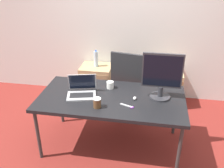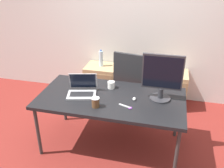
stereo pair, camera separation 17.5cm
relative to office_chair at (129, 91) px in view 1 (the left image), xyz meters
The scene contains 13 objects.
ground_plane 0.87m from the office_chair, 100.28° to the right, with size 14.00×14.00×0.00m, color maroon.
wall_back 1.14m from the office_chair, 101.56° to the left, with size 10.00×0.05×2.60m.
desk 0.83m from the office_chair, 100.28° to the right, with size 1.72×0.88×0.71m.
office_chair is the anchor object (origin of this frame).
cabinet_left 0.75m from the office_chair, 144.82° to the left, with size 0.51×0.43×0.58m.
cabinet_right 0.70m from the office_chair, 38.11° to the left, with size 0.51×0.43×0.58m.
water_bottle 0.81m from the office_chair, 144.68° to the left, with size 0.07×0.07×0.28m.
laptop_center 0.99m from the office_chair, 122.83° to the right, with size 0.38×0.36×0.24m.
monitor 1.00m from the office_chair, 57.75° to the right, with size 0.45×0.24×0.55m.
mouse 0.85m from the office_chair, 79.86° to the right, with size 0.04×0.06×0.03m.
coffee_cup_white 0.68m from the office_chair, 109.66° to the right, with size 0.09×0.09×0.09m.
coffee_cup_brown 1.11m from the office_chair, 103.97° to the right, with size 0.09×0.09×0.11m.
scissors 1.00m from the office_chair, 85.02° to the right, with size 0.17×0.09×0.01m.
Camera 1 is at (0.45, -2.52, 2.18)m, focal length 40.00 mm.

